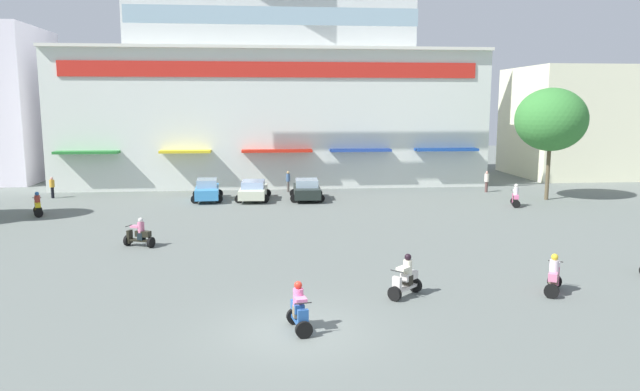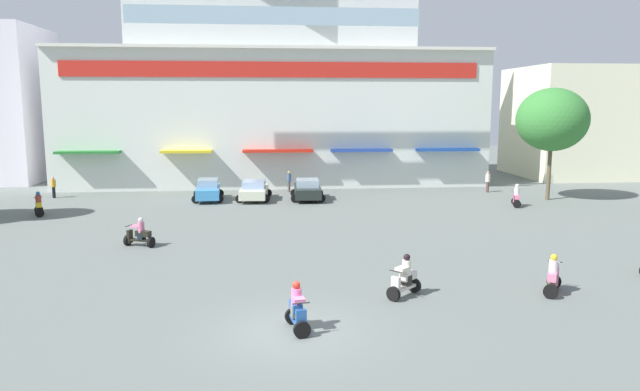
{
  "view_description": "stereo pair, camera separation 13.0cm",
  "coord_description": "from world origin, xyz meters",
  "views": [
    {
      "loc": [
        -0.93,
        -17.0,
        6.86
      ],
      "look_at": [
        1.97,
        12.44,
        2.22
      ],
      "focal_mm": 32.92,
      "sensor_mm": 36.0,
      "label": 1
    },
    {
      "loc": [
        -0.8,
        -17.01,
        6.86
      ],
      "look_at": [
        1.97,
        12.44,
        2.22
      ],
      "focal_mm": 32.92,
      "sensor_mm": 36.0,
      "label": 2
    }
  ],
  "objects": [
    {
      "name": "pedestrian_0",
      "position": [
        1.05,
        28.6,
        0.95
      ],
      "size": [
        0.4,
        0.4,
        1.65
      ],
      "color": "#4D4643",
      "rests_on": "ground"
    },
    {
      "name": "scooter_rider_1",
      "position": [
        4.12,
        2.91,
        0.64
      ],
      "size": [
        1.43,
        1.37,
        1.55
      ],
      "color": "black",
      "rests_on": "ground"
    },
    {
      "name": "scooter_rider_2",
      "position": [
        0.1,
        0.04,
        0.64
      ],
      "size": [
        0.74,
        1.39,
        1.54
      ],
      "color": "black",
      "rests_on": "ground"
    },
    {
      "name": "colonial_building",
      "position": [
        0.0,
        35.7,
        8.72
      ],
      "size": [
        35.47,
        15.71,
        19.76
      ],
      "color": "silver",
      "rests_on": "ground"
    },
    {
      "name": "parked_car_1",
      "position": [
        -1.62,
        24.9,
        0.72
      ],
      "size": [
        2.59,
        4.3,
        1.41
      ],
      "color": "beige",
      "rests_on": "ground"
    },
    {
      "name": "flank_building_right",
      "position": [
        29.54,
        36.69,
        5.12
      ],
      "size": [
        12.39,
        10.54,
        10.25
      ],
      "color": "#EDEAC5",
      "rests_on": "ground"
    },
    {
      "name": "plaza_tree_1",
      "position": [
        19.48,
        23.06,
        5.74
      ],
      "size": [
        4.96,
        5.14,
        7.98
      ],
      "color": "brown",
      "rests_on": "ground"
    },
    {
      "name": "scooter_rider_4",
      "position": [
        -6.92,
        11.44,
        0.59
      ],
      "size": [
        1.56,
        1.07,
        1.45
      ],
      "color": "black",
      "rests_on": "ground"
    },
    {
      "name": "parked_car_0",
      "position": [
        -4.91,
        25.08,
        0.77
      ],
      "size": [
        2.37,
        4.14,
        1.54
      ],
      "color": "#3B8ECF",
      "rests_on": "ground"
    },
    {
      "name": "pedestrian_1",
      "position": [
        -16.33,
        27.27,
        0.88
      ],
      "size": [
        0.51,
        0.51,
        1.55
      ],
      "color": "black",
      "rests_on": "ground"
    },
    {
      "name": "scooter_rider_0",
      "position": [
        -14.81,
        20.21,
        0.64
      ],
      "size": [
        1.02,
        1.52,
        1.52
      ],
      "color": "black",
      "rests_on": "ground"
    },
    {
      "name": "ground_plane",
      "position": [
        0.0,
        13.0,
        0.0
      ],
      "size": [
        128.0,
        128.0,
        0.0
      ],
      "primitive_type": "plane",
      "color": "slate"
    },
    {
      "name": "pedestrian_2",
      "position": [
        16.52,
        26.99,
        0.93
      ],
      "size": [
        0.48,
        0.48,
        1.65
      ],
      "color": "brown",
      "rests_on": "ground"
    },
    {
      "name": "parked_car_2",
      "position": [
        2.21,
        24.67,
        0.75
      ],
      "size": [
        2.52,
        4.13,
        1.49
      ],
      "color": "black",
      "rests_on": "ground"
    },
    {
      "name": "scooter_rider_6",
      "position": [
        9.57,
        2.71,
        0.63
      ],
      "size": [
        1.21,
        1.53,
        1.52
      ],
      "color": "black",
      "rests_on": "ground"
    },
    {
      "name": "scooter_rider_5",
      "position": [
        16.01,
        20.49,
        0.64
      ],
      "size": [
        0.89,
        1.42,
        1.56
      ],
      "color": "black",
      "rests_on": "ground"
    }
  ]
}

